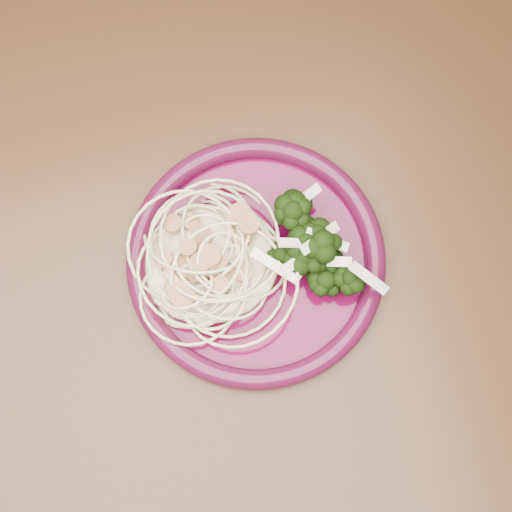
{
  "coord_description": "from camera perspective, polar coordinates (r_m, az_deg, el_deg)",
  "views": [
    {
      "loc": [
        0.01,
        -0.15,
        1.38
      ],
      "look_at": [
        0.05,
        0.0,
        0.77
      ],
      "focal_mm": 50.0,
      "sensor_mm": 36.0,
      "label": 1
    }
  ],
  "objects": [
    {
      "name": "spaghetti_pile",
      "position": [
        0.63,
        -3.65,
        -0.44
      ],
      "size": [
        0.14,
        0.13,
        0.03
      ],
      "primitive_type": "ellipsoid",
      "rotation": [
        0.0,
        0.0,
        -0.14
      ],
      "color": "beige",
      "rests_on": "dinner_plate"
    },
    {
      "name": "broccoli_pile",
      "position": [
        0.63,
        4.49,
        0.66
      ],
      "size": [
        0.09,
        0.13,
        0.04
      ],
      "primitive_type": "ellipsoid",
      "rotation": [
        0.0,
        0.0,
        -0.14
      ],
      "color": "black",
      "rests_on": "dinner_plate"
    },
    {
      "name": "dining_table",
      "position": [
        0.74,
        -3.93,
        -3.46
      ],
      "size": [
        1.2,
        0.8,
        0.75
      ],
      "color": "#472814",
      "rests_on": "ground"
    },
    {
      "name": "onion_garnish",
      "position": [
        0.6,
        4.69,
        1.34
      ],
      "size": [
        0.06,
        0.08,
        0.05
      ],
      "primitive_type": null,
      "rotation": [
        0.0,
        0.0,
        -0.14
      ],
      "color": "white",
      "rests_on": "broccoli_pile"
    },
    {
      "name": "dinner_plate",
      "position": [
        0.64,
        -0.0,
        -0.26
      ],
      "size": [
        0.26,
        0.26,
        0.02
      ],
      "rotation": [
        0.0,
        0.0,
        -0.14
      ],
      "color": "#4D0525",
      "rests_on": "dining_table"
    },
    {
      "name": "scallop_cluster",
      "position": [
        0.6,
        -3.85,
        0.34
      ],
      "size": [
        0.13,
        0.13,
        0.04
      ],
      "primitive_type": null,
      "rotation": [
        0.0,
        0.0,
        -0.14
      ],
      "color": "#B77443",
      "rests_on": "spaghetti_pile"
    }
  ]
}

